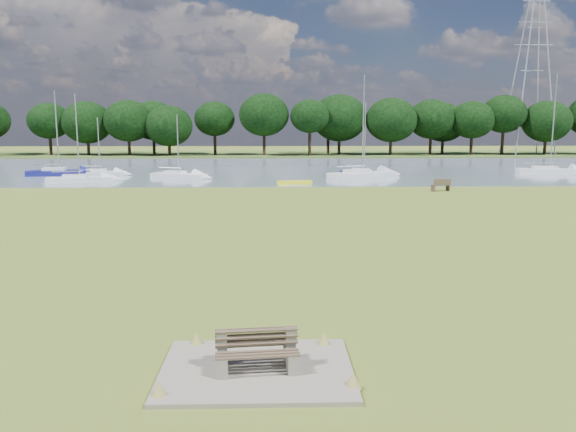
{
  "coord_description": "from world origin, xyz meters",
  "views": [
    {
      "loc": [
        0.37,
        -25.64,
        5.41
      ],
      "look_at": [
        1.02,
        -2.0,
        1.49
      ],
      "focal_mm": 35.0,
      "sensor_mm": 36.0,
      "label": 1
    }
  ],
  "objects_px": {
    "kayak": "(295,182)",
    "sailboat_7": "(100,172)",
    "sailboat_6": "(79,177)",
    "riverbank_bench": "(441,185)",
    "sailboat_8": "(549,169)",
    "sailboat_2": "(362,173)",
    "sailboat_5": "(364,171)",
    "pylon": "(534,42)",
    "sailboat_4": "(178,174)",
    "sailboat_1": "(59,171)",
    "bench_pair": "(257,351)"
  },
  "relations": [
    {
      "from": "kayak",
      "to": "sailboat_7",
      "type": "distance_m",
      "value": 21.96
    },
    {
      "from": "pylon",
      "to": "sailboat_1",
      "type": "relative_size",
      "value": 3.46
    },
    {
      "from": "riverbank_bench",
      "to": "sailboat_8",
      "type": "distance_m",
      "value": 22.34
    },
    {
      "from": "pylon",
      "to": "sailboat_7",
      "type": "height_order",
      "value": "pylon"
    },
    {
      "from": "sailboat_7",
      "to": "sailboat_1",
      "type": "bearing_deg",
      "value": -171.23
    },
    {
      "from": "riverbank_bench",
      "to": "sailboat_2",
      "type": "distance_m",
      "value": 12.01
    },
    {
      "from": "pylon",
      "to": "sailboat_5",
      "type": "distance_m",
      "value": 54.01
    },
    {
      "from": "riverbank_bench",
      "to": "sailboat_6",
      "type": "height_order",
      "value": "sailboat_6"
    },
    {
      "from": "sailboat_4",
      "to": "sailboat_6",
      "type": "bearing_deg",
      "value": -131.19
    },
    {
      "from": "pylon",
      "to": "sailboat_4",
      "type": "xyz_separation_m",
      "value": [
        -53.05,
        -39.6,
        -18.3
      ]
    },
    {
      "from": "pylon",
      "to": "sailboat_8",
      "type": "bearing_deg",
      "value": -110.96
    },
    {
      "from": "sailboat_7",
      "to": "sailboat_8",
      "type": "height_order",
      "value": "sailboat_8"
    },
    {
      "from": "riverbank_bench",
      "to": "sailboat_7",
      "type": "height_order",
      "value": "sailboat_7"
    },
    {
      "from": "sailboat_4",
      "to": "sailboat_8",
      "type": "bearing_deg",
      "value": 30.25
    },
    {
      "from": "sailboat_5",
      "to": "sailboat_6",
      "type": "height_order",
      "value": "sailboat_6"
    },
    {
      "from": "sailboat_2",
      "to": "sailboat_5",
      "type": "relative_size",
      "value": 1.34
    },
    {
      "from": "sailboat_5",
      "to": "sailboat_7",
      "type": "bearing_deg",
      "value": -159.62
    },
    {
      "from": "sailboat_1",
      "to": "sailboat_2",
      "type": "xyz_separation_m",
      "value": [
        31.06,
        -3.15,
        -0.0
      ]
    },
    {
      "from": "bench_pair",
      "to": "sailboat_6",
      "type": "distance_m",
      "value": 44.25
    },
    {
      "from": "bench_pair",
      "to": "sailboat_1",
      "type": "xyz_separation_m",
      "value": [
        -21.83,
        47.1,
        0.06
      ]
    },
    {
      "from": "sailboat_6",
      "to": "sailboat_8",
      "type": "height_order",
      "value": "sailboat_8"
    },
    {
      "from": "sailboat_1",
      "to": "riverbank_bench",
      "type": "bearing_deg",
      "value": -29.93
    },
    {
      "from": "riverbank_bench",
      "to": "sailboat_1",
      "type": "relative_size",
      "value": 0.2
    },
    {
      "from": "kayak",
      "to": "sailboat_8",
      "type": "xyz_separation_m",
      "value": [
        27.94,
        10.04,
        0.35
      ]
    },
    {
      "from": "sailboat_4",
      "to": "sailboat_6",
      "type": "xyz_separation_m",
      "value": [
        -8.52,
        -3.79,
        0.03
      ]
    },
    {
      "from": "sailboat_5",
      "to": "sailboat_7",
      "type": "relative_size",
      "value": 1.26
    },
    {
      "from": "riverbank_bench",
      "to": "sailboat_4",
      "type": "distance_m",
      "value": 25.69
    },
    {
      "from": "sailboat_2",
      "to": "sailboat_4",
      "type": "xyz_separation_m",
      "value": [
        -18.27,
        0.45,
        -0.12
      ]
    },
    {
      "from": "riverbank_bench",
      "to": "bench_pair",
      "type": "bearing_deg",
      "value": -130.51
    },
    {
      "from": "sailboat_7",
      "to": "sailboat_8",
      "type": "bearing_deg",
      "value": 8.46
    },
    {
      "from": "sailboat_6",
      "to": "sailboat_7",
      "type": "xyz_separation_m",
      "value": [
        -0.09,
        6.59,
        -0.03
      ]
    },
    {
      "from": "sailboat_2",
      "to": "riverbank_bench",
      "type": "bearing_deg",
      "value": -90.0
    },
    {
      "from": "pylon",
      "to": "sailboat_8",
      "type": "height_order",
      "value": "pylon"
    },
    {
      "from": "riverbank_bench",
      "to": "sailboat_1",
      "type": "xyz_separation_m",
      "value": [
        -35.76,
        14.2,
        0.05
      ]
    },
    {
      "from": "riverbank_bench",
      "to": "sailboat_4",
      "type": "xyz_separation_m",
      "value": [
        -22.97,
        11.5,
        -0.06
      ]
    },
    {
      "from": "bench_pair",
      "to": "sailboat_7",
      "type": "bearing_deg",
      "value": 104.9
    },
    {
      "from": "sailboat_5",
      "to": "riverbank_bench",
      "type": "bearing_deg",
      "value": -50.96
    },
    {
      "from": "kayak",
      "to": "sailboat_5",
      "type": "xyz_separation_m",
      "value": [
        7.51,
        8.28,
        0.29
      ]
    },
    {
      "from": "riverbank_bench",
      "to": "sailboat_8",
      "type": "xyz_separation_m",
      "value": [
        16.33,
        15.24,
        0.05
      ]
    },
    {
      "from": "bench_pair",
      "to": "sailboat_6",
      "type": "bearing_deg",
      "value": 107.79
    },
    {
      "from": "sailboat_5",
      "to": "sailboat_7",
      "type": "distance_m",
      "value": 27.49
    },
    {
      "from": "kayak",
      "to": "sailboat_5",
      "type": "bearing_deg",
      "value": 34.83
    },
    {
      "from": "kayak",
      "to": "pylon",
      "type": "relative_size",
      "value": 0.1
    },
    {
      "from": "kayak",
      "to": "sailboat_2",
      "type": "bearing_deg",
      "value": 27.31
    },
    {
      "from": "pylon",
      "to": "bench_pair",
      "type": "bearing_deg",
      "value": -117.65
    },
    {
      "from": "sailboat_5",
      "to": "sailboat_8",
      "type": "bearing_deg",
      "value": 27.04
    },
    {
      "from": "kayak",
      "to": "sailboat_2",
      "type": "height_order",
      "value": "sailboat_2"
    },
    {
      "from": "pylon",
      "to": "sailboat_6",
      "type": "height_order",
      "value": "pylon"
    },
    {
      "from": "bench_pair",
      "to": "sailboat_8",
      "type": "bearing_deg",
      "value": 52.24
    },
    {
      "from": "sailboat_4",
      "to": "sailboat_1",
      "type": "bearing_deg",
      "value": -167.1
    }
  ]
}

